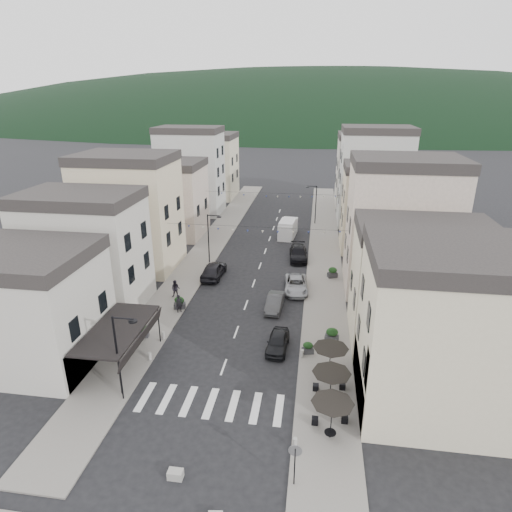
{
  "coord_description": "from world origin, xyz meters",
  "views": [
    {
      "loc": [
        6.22,
        -20.04,
        19.11
      ],
      "look_at": [
        0.38,
        20.1,
        3.5
      ],
      "focal_mm": 30.0,
      "sensor_mm": 36.0,
      "label": 1
    }
  ],
  "objects": [
    {
      "name": "streetlamp_right_far",
      "position": [
        5.82,
        44.0,
        3.7
      ],
      "size": [
        1.7,
        0.56,
        6.0
      ],
      "color": "black",
      "rests_on": "ground"
    },
    {
      "name": "cafe_terrace",
      "position": [
        7.7,
        2.8,
        2.36
      ],
      "size": [
        2.5,
        8.1,
        2.53
      ],
      "color": "black",
      "rests_on": "ground"
    },
    {
      "name": "pedestrian_b",
      "position": [
        -7.08,
        16.44,
        1.02
      ],
      "size": [
        0.88,
        0.7,
        1.79
      ],
      "primitive_type": "imported",
      "rotation": [
        0.0,
        0.0,
        0.02
      ],
      "color": "black",
      "rests_on": "sidewalk_left"
    },
    {
      "name": "planter_ra",
      "position": [
        6.12,
        8.54,
        0.6
      ],
      "size": [
        0.98,
        0.7,
        0.99
      ],
      "rotation": [
        0.0,
        0.0,
        0.26
      ],
      "color": "#323235",
      "rests_on": "sidewalk_right"
    },
    {
      "name": "streetlamp_left_near",
      "position": [
        -5.82,
        2.0,
        3.7
      ],
      "size": [
        1.7,
        0.56,
        6.0
      ],
      "color": "black",
      "rests_on": "ground"
    },
    {
      "name": "traffic_sign",
      "position": [
        5.8,
        -3.5,
        1.93
      ],
      "size": [
        0.7,
        0.07,
        2.7
      ],
      "color": "black",
      "rests_on": "ground"
    },
    {
      "name": "parked_car_b",
      "position": [
        2.8,
        15.63,
        0.67
      ],
      "size": [
        1.62,
        4.15,
        1.34
      ],
      "primitive_type": "imported",
      "rotation": [
        0.0,
        0.0,
        -0.05
      ],
      "color": "#333436",
      "rests_on": "ground"
    },
    {
      "name": "parked_car_e",
      "position": [
        -4.6,
        22.07,
        0.85
      ],
      "size": [
        2.21,
        5.08,
        1.7
      ],
      "primitive_type": "imported",
      "rotation": [
        0.0,
        0.0,
        3.1
      ],
      "color": "black",
      "rests_on": "ground"
    },
    {
      "name": "boutique_building",
      "position": [
        -15.5,
        5.0,
        4.0
      ],
      "size": [
        12.0,
        8.0,
        8.0
      ],
      "primitive_type": "cube",
      "color": "#BDB7AD",
      "rests_on": "ground"
    },
    {
      "name": "boutique_awning",
      "position": [
        -7.25,
        5.0,
        3.11
      ],
      "size": [
        3.77,
        7.5,
        3.28
      ],
      "color": "black",
      "rests_on": "ground"
    },
    {
      "name": "streetlamp_left_far",
      "position": [
        -5.82,
        26.0,
        3.7
      ],
      "size": [
        1.7,
        0.56,
        6.0
      ],
      "color": "black",
      "rests_on": "ground"
    },
    {
      "name": "parked_car_c",
      "position": [
        4.56,
        19.81,
        0.7
      ],
      "size": [
        2.72,
        5.2,
        1.4
      ],
      "primitive_type": "imported",
      "rotation": [
        0.0,
        0.0,
        0.08
      ],
      "color": "#97999F",
      "rests_on": "ground"
    },
    {
      "name": "planter_lb",
      "position": [
        -6.0,
        14.24,
        0.7
      ],
      "size": [
        1.17,
        0.81,
        1.19
      ],
      "rotation": [
        0.0,
        0.0,
        0.22
      ],
      "color": "#333335",
      "rests_on": "sidewalk_left"
    },
    {
      "name": "bistro_building",
      "position": [
        14.5,
        4.0,
        5.0
      ],
      "size": [
        10.0,
        8.0,
        10.0
      ],
      "primitive_type": "cube",
      "color": "beige",
      "rests_on": "ground"
    },
    {
      "name": "bunting_near",
      "position": [
        0.0,
        22.0,
        5.65
      ],
      "size": [
        19.0,
        0.28,
        0.62
      ],
      "color": "black",
      "rests_on": "ground"
    },
    {
      "name": "bunting_far",
      "position": [
        0.0,
        38.0,
        5.65
      ],
      "size": [
        19.0,
        0.28,
        0.62
      ],
      "color": "black",
      "rests_on": "ground"
    },
    {
      "name": "sidewalk_right",
      "position": [
        7.5,
        32.0,
        0.06
      ],
      "size": [
        4.0,
        76.0,
        0.12
      ],
      "primitive_type": "cube",
      "color": "slate",
      "rests_on": "ground"
    },
    {
      "name": "parked_car_d",
      "position": [
        4.33,
        28.82,
        0.75
      ],
      "size": [
        2.54,
        5.36,
        1.51
      ],
      "primitive_type": "imported",
      "rotation": [
        0.0,
        0.0,
        0.08
      ],
      "color": "black",
      "rests_on": "ground"
    },
    {
      "name": "buildings_row_right",
      "position": [
        14.5,
        36.59,
        6.32
      ],
      "size": [
        10.2,
        54.16,
        14.5
      ],
      "color": "beige",
      "rests_on": "ground"
    },
    {
      "name": "parked_car_a",
      "position": [
        3.74,
        8.96,
        0.67
      ],
      "size": [
        1.79,
        4.0,
        1.34
      ],
      "primitive_type": "imported",
      "rotation": [
        0.0,
        0.0,
        -0.06
      ],
      "color": "black",
      "rests_on": "ground"
    },
    {
      "name": "hill_backdrop",
      "position": [
        0.0,
        300.0,
        0.0
      ],
      "size": [
        640.0,
        360.0,
        70.0
      ],
      "primitive_type": "ellipsoid",
      "color": "black",
      "rests_on": "ground"
    },
    {
      "name": "planter_rc",
      "position": [
        8.33,
        23.6,
        0.69
      ],
      "size": [
        1.19,
        0.9,
        1.18
      ],
      "rotation": [
        0.0,
        0.0,
        0.35
      ],
      "color": "#2A2A2C",
      "rests_on": "sidewalk_right"
    },
    {
      "name": "planter_la",
      "position": [
        -7.52,
        8.98,
        0.68
      ],
      "size": [
        1.13,
        0.77,
        1.16
      ],
      "rotation": [
        0.0,
        0.0,
        0.2
      ],
      "color": "#323234",
      "rests_on": "sidewalk_left"
    },
    {
      "name": "ground",
      "position": [
        0.0,
        0.0,
        0.0
      ],
      "size": [
        700.0,
        700.0,
        0.0
      ],
      "primitive_type": "plane",
      "color": "black",
      "rests_on": "ground"
    },
    {
      "name": "concrete_block_a",
      "position": [
        -0.42,
        -3.94,
        0.25
      ],
      "size": [
        0.8,
        0.5,
        0.5
      ],
      "primitive_type": "cube",
      "rotation": [
        0.0,
        0.0,
        0.0
      ],
      "color": "gray",
      "rests_on": "ground"
    },
    {
      "name": "planter_rb",
      "position": [
        7.99,
        10.49,
        0.72
      ],
      "size": [
        1.18,
        0.76,
        1.24
      ],
      "rotation": [
        0.0,
        0.0,
        -0.15
      ],
      "color": "#333335",
      "rests_on": "sidewalk_right"
    },
    {
      "name": "delivery_van",
      "position": [
        2.39,
        37.37,
        1.22
      ],
      "size": [
        2.49,
        5.33,
        2.48
      ],
      "rotation": [
        0.0,
        0.0,
        -0.09
      ],
      "color": "silver",
      "rests_on": "ground"
    },
    {
      "name": "bollards",
      "position": [
        0.0,
        5.5,
        0.42
      ],
      "size": [
        11.66,
        10.26,
        0.6
      ],
      "color": "gray",
      "rests_on": "ground"
    },
    {
      "name": "buildings_row_left",
      "position": [
        -14.5,
        37.75,
        6.12
      ],
      "size": [
        10.2,
        54.16,
        14.0
      ],
      "color": "#BDB7AD",
      "rests_on": "ground"
    },
    {
      "name": "sidewalk_left",
      "position": [
        -7.5,
        32.0,
        0.06
      ],
      "size": [
        4.0,
        76.0,
        0.12
      ],
      "primitive_type": "cube",
      "color": "slate",
      "rests_on": "ground"
    },
    {
      "name": "pedestrian_a",
      "position": [
        -5.8,
        13.54,
        0.98
      ],
      "size": [
        0.75,
        0.69,
        1.71
      ],
      "primitive_type": "imported",
      "rotation": [
        0.0,
        0.0,
        0.61
      ],
      "color": "black",
      "rests_on": "sidewalk_left"
    }
  ]
}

